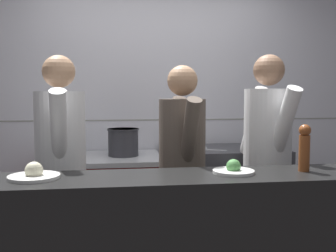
{
  "coord_description": "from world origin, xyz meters",
  "views": [
    {
      "loc": [
        -0.42,
        -2.27,
        1.41
      ],
      "look_at": [
        0.01,
        0.8,
        1.15
      ],
      "focal_mm": 42.0,
      "sensor_mm": 36.0,
      "label": 1
    }
  ],
  "objects_px": {
    "sauce_pot": "(123,142)",
    "plated_dish_appetiser": "(233,170)",
    "chefs_knife": "(203,149)",
    "chef_line": "(267,158)",
    "oven_range": "(101,205)",
    "plated_dish_main": "(34,174)",
    "mixing_bowl_steel": "(196,142)",
    "chef_sous": "(182,167)",
    "chef_head_cook": "(61,164)",
    "pepper_mill": "(304,147)",
    "stock_pot": "(66,144)"
  },
  "relations": [
    {
      "from": "chefs_knife",
      "to": "chef_line",
      "type": "bearing_deg",
      "value": -61.92
    },
    {
      "from": "stock_pot",
      "to": "sauce_pot",
      "type": "bearing_deg",
      "value": 4.37
    },
    {
      "from": "oven_range",
      "to": "plated_dish_appetiser",
      "type": "xyz_separation_m",
      "value": [
        0.79,
        -1.31,
        0.55
      ]
    },
    {
      "from": "plated_dish_main",
      "to": "plated_dish_appetiser",
      "type": "xyz_separation_m",
      "value": [
        1.09,
        -0.01,
        -0.0
      ]
    },
    {
      "from": "oven_range",
      "to": "chef_sous",
      "type": "relative_size",
      "value": 0.66
    },
    {
      "from": "mixing_bowl_steel",
      "to": "chefs_knife",
      "type": "height_order",
      "value": "mixing_bowl_steel"
    },
    {
      "from": "oven_range",
      "to": "plated_dish_appetiser",
      "type": "bearing_deg",
      "value": -58.98
    },
    {
      "from": "sauce_pot",
      "to": "oven_range",
      "type": "bearing_deg",
      "value": -177.77
    },
    {
      "from": "chef_head_cook",
      "to": "chef_sous",
      "type": "distance_m",
      "value": 0.84
    },
    {
      "from": "sauce_pot",
      "to": "plated_dish_appetiser",
      "type": "xyz_separation_m",
      "value": [
        0.59,
        -1.32,
        -0.01
      ]
    },
    {
      "from": "sauce_pot",
      "to": "chef_sous",
      "type": "relative_size",
      "value": 0.17
    },
    {
      "from": "chef_head_cook",
      "to": "chef_sous",
      "type": "relative_size",
      "value": 1.04
    },
    {
      "from": "stock_pot",
      "to": "chef_head_cook",
      "type": "bearing_deg",
      "value": -86.54
    },
    {
      "from": "oven_range",
      "to": "mixing_bowl_steel",
      "type": "bearing_deg",
      "value": 2.54
    },
    {
      "from": "chef_sous",
      "to": "chef_line",
      "type": "distance_m",
      "value": 0.63
    },
    {
      "from": "stock_pot",
      "to": "chef_head_cook",
      "type": "xyz_separation_m",
      "value": [
        0.04,
        -0.67,
        -0.05
      ]
    },
    {
      "from": "chefs_knife",
      "to": "chef_line",
      "type": "relative_size",
      "value": 0.2
    },
    {
      "from": "chefs_knife",
      "to": "chef_head_cook",
      "type": "distance_m",
      "value": 1.29
    },
    {
      "from": "stock_pot",
      "to": "plated_dish_main",
      "type": "xyz_separation_m",
      "value": [
        -0.02,
        -1.27,
        0.0
      ]
    },
    {
      "from": "stock_pot",
      "to": "sauce_pot",
      "type": "relative_size",
      "value": 1.12
    },
    {
      "from": "oven_range",
      "to": "chefs_knife",
      "type": "height_order",
      "value": "chefs_knife"
    },
    {
      "from": "stock_pot",
      "to": "chef_line",
      "type": "height_order",
      "value": "chef_line"
    },
    {
      "from": "chef_head_cook",
      "to": "pepper_mill",
      "type": "bearing_deg",
      "value": -28.28
    },
    {
      "from": "sauce_pot",
      "to": "plated_dish_main",
      "type": "distance_m",
      "value": 1.4
    },
    {
      "from": "oven_range",
      "to": "plated_dish_main",
      "type": "relative_size",
      "value": 3.89
    },
    {
      "from": "oven_range",
      "to": "pepper_mill",
      "type": "height_order",
      "value": "pepper_mill"
    },
    {
      "from": "stock_pot",
      "to": "plated_dish_main",
      "type": "relative_size",
      "value": 1.15
    },
    {
      "from": "stock_pot",
      "to": "sauce_pot",
      "type": "xyz_separation_m",
      "value": [
        0.48,
        0.04,
        0.01
      ]
    },
    {
      "from": "oven_range",
      "to": "pepper_mill",
      "type": "distance_m",
      "value": 1.9
    },
    {
      "from": "chef_sous",
      "to": "chef_line",
      "type": "height_order",
      "value": "chef_line"
    },
    {
      "from": "plated_dish_appetiser",
      "to": "plated_dish_main",
      "type": "bearing_deg",
      "value": 179.37
    },
    {
      "from": "sauce_pot",
      "to": "plated_dish_appetiser",
      "type": "height_order",
      "value": "sauce_pot"
    },
    {
      "from": "plated_dish_appetiser",
      "to": "chef_line",
      "type": "xyz_separation_m",
      "value": [
        0.44,
        0.59,
        -0.04
      ]
    },
    {
      "from": "chef_head_cook",
      "to": "chef_line",
      "type": "height_order",
      "value": "chef_line"
    },
    {
      "from": "chefs_knife",
      "to": "chef_line",
      "type": "distance_m",
      "value": 0.71
    },
    {
      "from": "plated_dish_main",
      "to": "chef_line",
      "type": "relative_size",
      "value": 0.16
    },
    {
      "from": "plated_dish_appetiser",
      "to": "pepper_mill",
      "type": "xyz_separation_m",
      "value": [
        0.42,
        0.0,
        0.12
      ]
    },
    {
      "from": "plated_dish_appetiser",
      "to": "mixing_bowl_steel",
      "type": "bearing_deg",
      "value": 87.01
    },
    {
      "from": "mixing_bowl_steel",
      "to": "pepper_mill",
      "type": "bearing_deg",
      "value": -75.36
    },
    {
      "from": "chefs_knife",
      "to": "chef_head_cook",
      "type": "height_order",
      "value": "chef_head_cook"
    },
    {
      "from": "sauce_pot",
      "to": "plated_dish_main",
      "type": "bearing_deg",
      "value": -111.0
    },
    {
      "from": "plated_dish_main",
      "to": "chef_head_cook",
      "type": "height_order",
      "value": "chef_head_cook"
    },
    {
      "from": "oven_range",
      "to": "plated_dish_main",
      "type": "height_order",
      "value": "plated_dish_main"
    },
    {
      "from": "stock_pot",
      "to": "chef_line",
      "type": "bearing_deg",
      "value": -24.62
    },
    {
      "from": "chef_sous",
      "to": "pepper_mill",
      "type": "bearing_deg",
      "value": -47.33
    },
    {
      "from": "plated_dish_main",
      "to": "pepper_mill",
      "type": "xyz_separation_m",
      "value": [
        1.51,
        -0.01,
        0.12
      ]
    },
    {
      "from": "plated_dish_main",
      "to": "chef_head_cook",
      "type": "distance_m",
      "value": 0.6
    },
    {
      "from": "mixing_bowl_steel",
      "to": "chef_head_cook",
      "type": "distance_m",
      "value": 1.33
    },
    {
      "from": "chefs_knife",
      "to": "chef_head_cook",
      "type": "relative_size",
      "value": 0.2
    },
    {
      "from": "sauce_pot",
      "to": "pepper_mill",
      "type": "distance_m",
      "value": 1.66
    }
  ]
}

